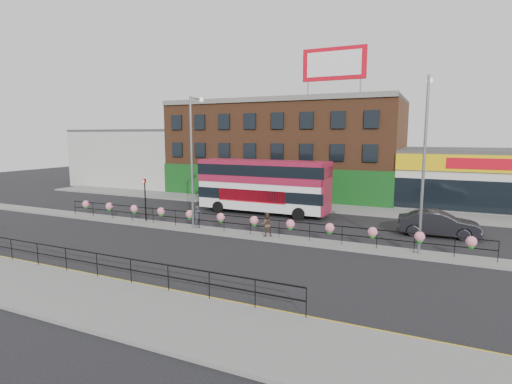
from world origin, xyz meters
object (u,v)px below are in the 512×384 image
at_px(pedestrian_b, 267,224).
at_px(lamp_column_east, 425,150).
at_px(pedestrian_a, 198,217).
at_px(double_decker_bus, 263,181).
at_px(car, 438,224).
at_px(lamp_column_west, 193,151).

xyz_separation_m(pedestrian_b, lamp_column_east, (9.10, 0.26, 4.91)).
bearing_deg(pedestrian_a, lamp_column_east, -76.30).
xyz_separation_m(double_decker_bus, pedestrian_a, (-1.84, -7.22, -1.85)).
relative_size(double_decker_bus, car, 2.18).
relative_size(double_decker_bus, lamp_column_east, 1.17).
bearing_deg(double_decker_bus, lamp_column_east, -29.49).
height_order(double_decker_bus, lamp_column_east, lamp_column_east).
height_order(pedestrian_a, lamp_column_east, lamp_column_east).
bearing_deg(car, pedestrian_a, 105.18).
bearing_deg(lamp_column_east, car, 79.45).
bearing_deg(pedestrian_a, lamp_column_west, 116.82).
distance_m(car, pedestrian_b, 11.33).
distance_m(car, lamp_column_west, 17.05).
xyz_separation_m(car, pedestrian_b, (-10.03, -5.25, 0.08)).
xyz_separation_m(pedestrian_a, pedestrian_b, (5.30, -0.14, -0.01)).
height_order(pedestrian_a, lamp_column_west, lamp_column_west).
bearing_deg(car, pedestrian_b, 114.36).
height_order(car, pedestrian_b, pedestrian_b).
xyz_separation_m(pedestrian_a, lamp_column_east, (14.40, 0.12, 4.90)).
bearing_deg(pedestrian_a, pedestrian_b, -78.27).
height_order(pedestrian_b, lamp_column_east, lamp_column_east).
height_order(car, pedestrian_a, pedestrian_a).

